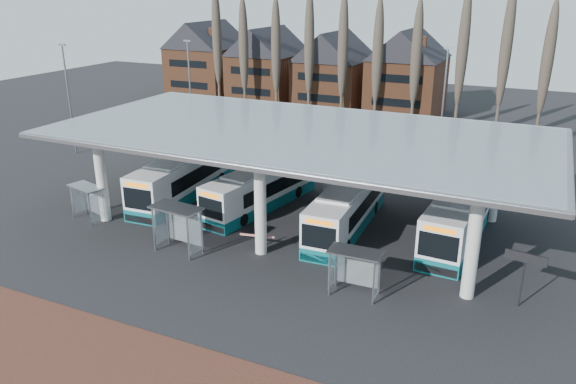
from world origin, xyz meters
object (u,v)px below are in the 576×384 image
at_px(bus_3, 461,214).
at_px(shelter_2, 356,262).
at_px(bus_1, 262,188).
at_px(shelter_0, 88,195).
at_px(shelter_1, 179,218).
at_px(bus_2, 347,208).
at_px(bus_0, 185,176).

distance_m(bus_3, shelter_2, 10.34).
bearing_deg(bus_3, shelter_2, -108.45).
relative_size(bus_1, shelter_0, 3.87).
relative_size(bus_1, bus_3, 0.93).
height_order(shelter_0, shelter_2, shelter_2).
bearing_deg(shelter_1, bus_2, 48.26).
distance_m(bus_0, bus_1, 6.33).
xyz_separation_m(bus_0, bus_1, (6.32, 0.40, -0.13)).
bearing_deg(shelter_1, bus_0, 127.96).
bearing_deg(shelter_0, shelter_1, 5.08).
xyz_separation_m(bus_2, shelter_2, (3.17, -7.84, 0.38)).
xyz_separation_m(bus_0, bus_3, (20.12, 1.15, -0.01)).
bearing_deg(shelter_1, bus_1, 87.53).
height_order(shelter_1, shelter_2, shelter_1).
height_order(bus_2, shelter_0, bus_2).
bearing_deg(shelter_1, shelter_2, 3.41).
distance_m(bus_0, shelter_2, 18.40).
height_order(bus_1, shelter_0, bus_1).
relative_size(bus_1, shelter_1, 3.41).
distance_m(shelter_0, shelter_2, 19.72).
distance_m(bus_0, shelter_0, 7.40).
relative_size(bus_0, bus_3, 1.01).
bearing_deg(bus_1, shelter_1, -88.32).
relative_size(bus_1, bus_2, 0.99).
bearing_deg(shelter_0, bus_0, 78.29).
height_order(bus_1, shelter_1, bus_1).
height_order(bus_1, bus_3, bus_3).
xyz_separation_m(bus_0, shelter_2, (16.34, -8.47, 0.29)).
bearing_deg(bus_3, shelter_1, -145.37).
bearing_deg(bus_1, shelter_0, -134.24).
xyz_separation_m(shelter_1, shelter_2, (11.20, -0.40, -0.27)).
bearing_deg(bus_1, bus_0, -166.77).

